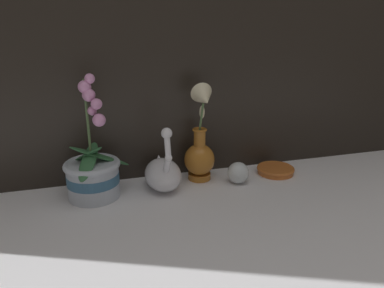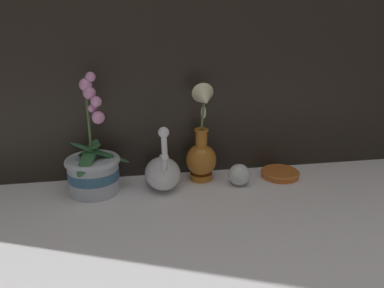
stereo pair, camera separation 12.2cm
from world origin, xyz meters
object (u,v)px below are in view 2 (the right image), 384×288
Objects in this scene: swan_figurine at (163,171)px; glass_sphere at (239,175)px; orchid_potted_plant at (93,168)px; amber_dish at (280,173)px; blue_vase at (202,148)px.

glass_sphere is at bearing -6.36° from swan_figurine.
orchid_potted_plant is 0.65m from amber_dish.
blue_vase reaches higher than glass_sphere.
amber_dish is (0.64, 0.01, -0.07)m from orchid_potted_plant.
orchid_potted_plant is 1.67× the size of swan_figurine.
orchid_potted_plant is 0.48m from glass_sphere.
swan_figurine is 0.15m from blue_vase.
swan_figurine is 0.67× the size of blue_vase.
glass_sphere is 0.54× the size of amber_dish.
swan_figurine is (0.22, -0.00, -0.03)m from orchid_potted_plant.
swan_figurine reaches higher than glass_sphere.
swan_figurine is 1.71× the size of amber_dish.
glass_sphere is (0.26, -0.03, -0.02)m from swan_figurine.
amber_dish is at bearing -4.00° from blue_vase.
swan_figurine is at bearing -167.32° from blue_vase.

